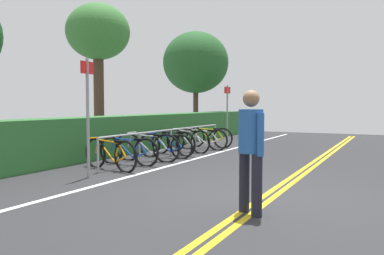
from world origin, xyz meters
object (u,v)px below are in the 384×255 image
object	(u,v)px
bicycle_3	(165,146)
bicycle_6	(202,139)
bicycle_0	(110,154)
sign_post_far	(227,108)
tree_mid	(98,35)
tree_far_right	(196,63)
bicycle_1	(128,151)
bicycle_4	(173,143)
bicycle_7	(209,137)
bike_rack	(171,136)
bicycle_2	(147,147)
sign_post_near	(88,106)
pedestrian	(251,144)
bicycle_5	(188,141)

from	to	relation	value
bicycle_3	bicycle_6	size ratio (longest dim) A/B	0.97
bicycle_0	sign_post_far	size ratio (longest dim) A/B	0.80
tree_mid	tree_far_right	bearing A→B (deg)	-5.16
bicycle_1	bicycle_4	world-z (taller)	bicycle_4
bicycle_7	tree_far_right	distance (m)	6.71
bicycle_0	bicycle_6	xyz separation A→B (m)	(4.55, -0.08, -0.01)
bicycle_1	bicycle_3	bearing A→B (deg)	-4.57
bicycle_6	bike_rack	bearing A→B (deg)	178.25
bicycle_2	bicycle_3	xyz separation A→B (m)	(0.81, -0.06, -0.03)
bike_rack	bicycle_4	world-z (taller)	bike_rack
tree_mid	bicycle_3	bearing A→B (deg)	-114.52
sign_post_near	tree_mid	size ratio (longest dim) A/B	0.48
bicycle_1	bicycle_7	distance (m)	4.50
bicycle_7	tree_far_right	world-z (taller)	tree_far_right
bicycle_7	sign_post_far	world-z (taller)	sign_post_far
bicycle_3	sign_post_near	size ratio (longest dim) A/B	0.71
bicycle_6	sign_post_near	distance (m)	5.60
bicycle_6	sign_post_far	distance (m)	2.51
bicycle_0	bicycle_3	size ratio (longest dim) A/B	1.03
bicycle_2	sign_post_near	xyz separation A→B (m)	(-2.44, -0.23, 1.04)
bicycle_1	tree_mid	world-z (taller)	tree_mid
pedestrian	bicycle_4	bearing A→B (deg)	38.90
bicycle_6	sign_post_near	xyz separation A→B (m)	(-5.49, -0.13, 1.07)
bicycle_3	pedestrian	bearing A→B (deg)	-138.12
sign_post_near	bicycle_6	bearing A→B (deg)	1.39
pedestrian	bicycle_1	bearing A→B (deg)	54.96
bike_rack	bicycle_7	world-z (taller)	bike_rack
sign_post_near	bicycle_1	bearing A→B (deg)	9.69
bicycle_4	bicycle_2	bearing A→B (deg)	-176.66
bicycle_5	bicycle_7	bearing A→B (deg)	0.20
bicycle_5	bicycle_6	xyz separation A→B (m)	(0.84, -0.09, -0.02)
bicycle_7	pedestrian	xyz separation A→B (m)	(-7.30, -3.93, 0.60)
bicycle_0	sign_post_far	distance (m)	6.93
sign_post_far	bicycle_5	bearing A→B (deg)	179.78
bike_rack	bicycle_1	world-z (taller)	bike_rack
bike_rack	bicycle_4	size ratio (longest dim) A/B	3.73
bicycle_5	bicycle_7	world-z (taller)	bicycle_5
bicycle_4	tree_far_right	xyz separation A→B (m)	(7.42, 2.96, 3.11)
bicycle_5	sign_post_far	bearing A→B (deg)	-0.22
bike_rack	bicycle_3	world-z (taller)	bike_rack
bicycle_5	sign_post_far	world-z (taller)	sign_post_far
bicycle_3	sign_post_near	bearing A→B (deg)	-176.94
bicycle_1	bicycle_3	xyz separation A→B (m)	(1.52, -0.12, -0.01)
sign_post_far	tree_mid	size ratio (longest dim) A/B	0.44
bicycle_7	tree_far_right	size ratio (longest dim) A/B	0.35
bicycle_4	tree_far_right	distance (m)	8.57
sign_post_far	bicycle_4	bearing A→B (deg)	178.49
bicycle_0	sign_post_far	world-z (taller)	sign_post_far
bicycle_0	bicycle_2	distance (m)	1.50
bicycle_4	sign_post_near	bearing A→B (deg)	-175.35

